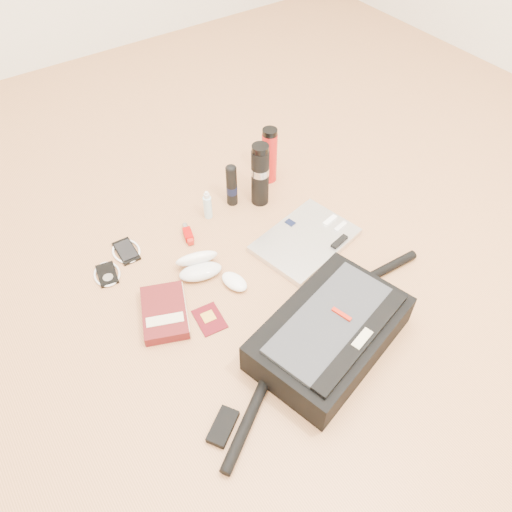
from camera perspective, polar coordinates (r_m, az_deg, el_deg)
name	(u,v)px	position (r m, az deg, el deg)	size (l,w,h in m)	color
ground	(266,291)	(1.73, 1.12, -4.05)	(4.00, 4.00, 0.00)	#B87C4C
messenger_bag	(330,334)	(1.57, 8.41, -8.77)	(0.99, 0.42, 0.14)	black
laptop	(306,240)	(1.88, 5.72, 1.83)	(0.41, 0.33, 0.04)	silver
book	(165,312)	(1.68, -10.36, -6.36)	(0.21, 0.26, 0.04)	#4E1012
passport	(209,319)	(1.66, -5.34, -7.17)	(0.10, 0.13, 0.01)	#4D080F
mouse	(234,282)	(1.74, -2.48, -2.94)	(0.08, 0.12, 0.03)	white
sunglasses_case	(199,265)	(1.78, -6.57, -1.04)	(0.18, 0.17, 0.09)	silver
ipod	(107,274)	(1.85, -16.65, -2.01)	(0.11, 0.12, 0.01)	black
phone	(126,251)	(1.91, -14.61, 0.56)	(0.10, 0.13, 0.01)	black
inhaler	(188,234)	(1.91, -7.79, 2.52)	(0.05, 0.11, 0.03)	#A00404
spray_bottle	(208,206)	(1.96, -5.55, 5.70)	(0.04, 0.04, 0.13)	#B5E1F1
aerosol_can	(232,185)	(1.99, -2.80, 8.11)	(0.06, 0.06, 0.19)	black
thermos_black	(260,175)	(1.96, 0.47, 9.28)	(0.08, 0.08, 0.27)	black
thermos_red	(269,156)	(2.09, 1.53, 11.40)	(0.08, 0.08, 0.25)	red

